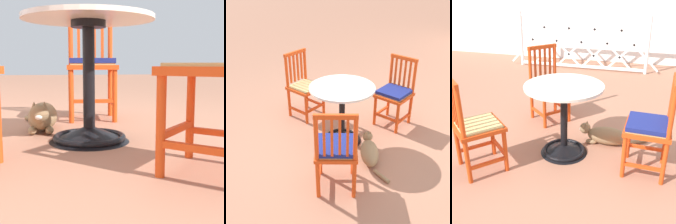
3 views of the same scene
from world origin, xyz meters
The scene contains 4 objects.
ground_plane centered at (0.00, 0.00, 0.00)m, with size 24.00×24.00×0.00m, color #A36B51.
cafe_table centered at (-0.06, 0.16, 0.28)m, with size 0.76×0.76×0.73m.
orange_chair_facing_out centered at (0.76, 0.06, 0.45)m, with size 0.42×0.42×0.91m.
tabby_cat centered at (0.31, 0.45, 0.10)m, with size 0.73×0.27×0.23m.
Camera 1 is at (-2.00, 0.34, 0.46)m, focal length 53.27 mm.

